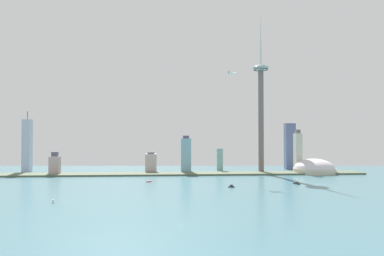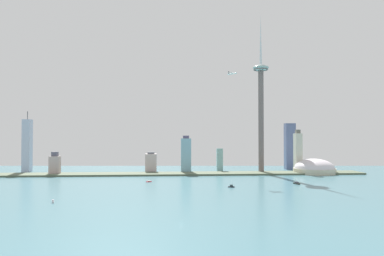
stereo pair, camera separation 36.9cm
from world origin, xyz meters
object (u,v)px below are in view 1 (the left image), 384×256
boat_0 (297,183)px  airplane (232,74)px  stadium_dome (314,169)px  skyscraper_6 (27,146)px  observation_tower (261,97)px  skyscraper_4 (151,163)px  skyscraper_5 (290,146)px  boat_3 (231,186)px  boat_4 (149,181)px  skyscraper_0 (220,160)px  boat_1 (53,202)px  skyscraper_1 (298,152)px  skyscraper_3 (186,155)px  skyscraper_2 (55,165)px

boat_0 → airplane: (-92.22, 121.79, 215.88)m
stadium_dome → skyscraper_6: (-667.58, 82.17, 52.10)m
observation_tower → skyscraper_4: size_ratio=7.72×
boat_0 → stadium_dome: bearing=133.9°
skyscraper_5 → stadium_dome: bearing=-78.6°
boat_3 → boat_4: size_ratio=1.05×
skyscraper_0 → boat_0: (104.06, -228.28, -26.24)m
stadium_dome → skyscraper_5: skyscraper_5 is taller
skyscraper_5 → airplane: (-175.83, -149.14, 158.50)m
boat_1 → airplane: size_ratio=0.36×
skyscraper_1 → skyscraper_3: 261.20m
skyscraper_2 → boat_0: bearing=-20.3°
skyscraper_2 → skyscraper_3: bearing=4.8°
airplane → skyscraper_6: bearing=-145.1°
observation_tower → skyscraper_5: size_ratio=3.14×
skyscraper_0 → skyscraper_4: bearing=-174.2°
skyscraper_2 → boat_0: size_ratio=3.28×
skyscraper_3 → skyscraper_5: bearing=14.7°
boat_3 → skyscraper_6: bearing=155.9°
airplane → skyscraper_1: bearing=72.6°
boat_4 → skyscraper_1: bearing=-175.8°
skyscraper_1 → skyscraper_3: size_ratio=1.16×
skyscraper_2 → stadium_dome: bearing=-0.7°
skyscraper_2 → skyscraper_6: bearing=139.6°
skyscraper_2 → boat_3: size_ratio=4.49×
skyscraper_2 → boat_1: (101.08, -324.79, -20.94)m
skyscraper_4 → skyscraper_5: size_ratio=0.41×
stadium_dome → boat_4: bearing=-161.4°
skyscraper_4 → skyscraper_5: (351.10, 59.24, 36.17)m
stadium_dome → skyscraper_4: skyscraper_4 is taller
observation_tower → skyscraper_4: observation_tower is taller
skyscraper_5 → boat_3: size_ratio=10.43×
skyscraper_1 → boat_3: size_ratio=8.87×
skyscraper_3 → boat_4: bearing=-116.3°
skyscraper_5 → boat_1: skyscraper_5 is taller
skyscraper_1 → observation_tower: bearing=-178.5°
stadium_dome → boat_1: 574.09m
skyscraper_3 → boat_1: (-187.05, -349.23, -39.48)m
observation_tower → boat_0: bearing=-86.0°
skyscraper_6 → boat_0: size_ratio=9.34×
observation_tower → skyscraper_3: observation_tower is taller
observation_tower → boat_1: (-360.36, -337.45, -173.87)m
skyscraper_5 → skyscraper_4: bearing=-170.4°
boat_0 → skyscraper_0: bearing=-169.9°
skyscraper_6 → airplane: (471.12, -129.26, 154.84)m
skyscraper_3 → airplane: airplane is taller
skyscraper_1 → skyscraper_2: skyscraper_1 is taller
skyscraper_3 → skyscraper_6: (-376.79, 51.00, 21.45)m
observation_tower → boat_1: bearing=-136.9°
boat_0 → boat_4: (-262.91, 45.58, -0.39)m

